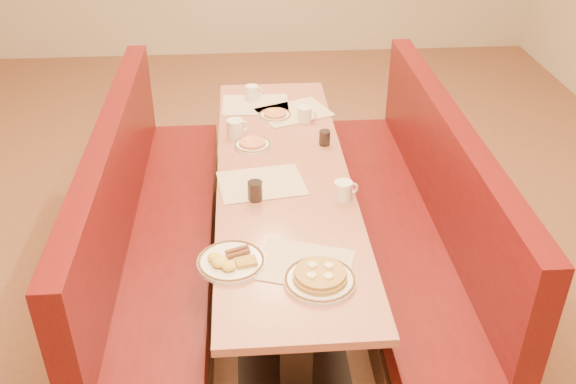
{
  "coord_description": "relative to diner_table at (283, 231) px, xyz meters",
  "views": [
    {
      "loc": [
        -0.19,
        -2.94,
        2.48
      ],
      "look_at": [
        0.0,
        -0.34,
        0.85
      ],
      "focal_mm": 40.0,
      "sensor_mm": 36.0,
      "label": 1
    }
  ],
  "objects": [
    {
      "name": "placemat_near_right",
      "position": [
        0.04,
        -0.78,
        0.38
      ],
      "size": [
        0.48,
        0.42,
        0.0
      ],
      "primitive_type": "cube",
      "rotation": [
        0.0,
        0.0,
        -0.33
      ],
      "color": "beige",
      "rests_on": "diner_table"
    },
    {
      "name": "extra_plate_mid",
      "position": [
        -0.0,
        0.71,
        0.39
      ],
      "size": [
        0.2,
        0.2,
        0.04
      ],
      "rotation": [
        0.0,
        0.0,
        -0.35
      ],
      "color": "white",
      "rests_on": "diner_table"
    },
    {
      "name": "placemat_far_right",
      "position": [
        0.12,
        0.77,
        0.38
      ],
      "size": [
        0.51,
        0.46,
        0.0
      ],
      "primitive_type": "cube",
      "rotation": [
        0.0,
        0.0,
        0.4
      ],
      "color": "beige",
      "rests_on": "diner_table"
    },
    {
      "name": "coffee_mug_b",
      "position": [
        -0.25,
        0.46,
        0.43
      ],
      "size": [
        0.13,
        0.1,
        0.1
      ],
      "rotation": [
        0.0,
        0.0,
        0.39
      ],
      "color": "white",
      "rests_on": "diner_table"
    },
    {
      "name": "placemat_far_left",
      "position": [
        -0.12,
        0.9,
        0.38
      ],
      "size": [
        0.43,
        0.33,
        0.0
      ],
      "primitive_type": "cube",
      "rotation": [
        0.0,
        0.0,
        -0.02
      ],
      "color": "beige",
      "rests_on": "diner_table"
    },
    {
      "name": "extra_plate_far",
      "position": [
        -0.16,
        0.33,
        0.39
      ],
      "size": [
        0.22,
        0.22,
        0.04
      ],
      "rotation": [
        0.0,
        0.0,
        -0.02
      ],
      "color": "white",
      "rests_on": "diner_table"
    },
    {
      "name": "diner_table",
      "position": [
        0.0,
        0.0,
        0.0
      ],
      "size": [
        0.7,
        2.5,
        0.75
      ],
      "color": "black",
      "rests_on": "ground"
    },
    {
      "name": "coffee_mug_c",
      "position": [
        0.18,
        0.64,
        0.42
      ],
      "size": [
        0.12,
        0.09,
        0.09
      ],
      "rotation": [
        0.0,
        0.0,
        -0.39
      ],
      "color": "white",
      "rests_on": "diner_table"
    },
    {
      "name": "placemat_near_left",
      "position": [
        -0.12,
        -0.09,
        0.38
      ],
      "size": [
        0.48,
        0.38,
        0.0
      ],
      "primitive_type": "cube",
      "rotation": [
        0.0,
        0.0,
        0.14
      ],
      "color": "beige",
      "rests_on": "diner_table"
    },
    {
      "name": "coffee_mug_d",
      "position": [
        -0.14,
        1.0,
        0.42
      ],
      "size": [
        0.12,
        0.09,
        0.09
      ],
      "rotation": [
        0.0,
        0.0,
        0.38
      ],
      "color": "white",
      "rests_on": "diner_table"
    },
    {
      "name": "soda_tumbler_mid",
      "position": [
        0.26,
        0.32,
        0.42
      ],
      "size": [
        0.06,
        0.06,
        0.09
      ],
      "color": "black",
      "rests_on": "diner_table"
    },
    {
      "name": "soda_tumbler_near",
      "position": [
        -0.16,
        -0.24,
        0.43
      ],
      "size": [
        0.07,
        0.07,
        0.1
      ],
      "color": "black",
      "rests_on": "diner_table"
    },
    {
      "name": "booth_right",
      "position": [
        0.73,
        0.0,
        -0.01
      ],
      "size": [
        0.55,
        2.5,
        1.05
      ],
      "color": "#4C3326",
      "rests_on": "ground"
    },
    {
      "name": "eggs_plate",
      "position": [
        -0.28,
        -0.75,
        0.39
      ],
      "size": [
        0.29,
        0.29,
        0.06
      ],
      "rotation": [
        0.0,
        0.0,
        0.2
      ],
      "color": "white",
      "rests_on": "diner_table"
    },
    {
      "name": "pancake_plate",
      "position": [
        0.09,
        -0.9,
        0.4
      ],
      "size": [
        0.3,
        0.3,
        0.07
      ],
      "rotation": [
        0.0,
        0.0,
        0.19
      ],
      "color": "white",
      "rests_on": "diner_table"
    },
    {
      "name": "booth_left",
      "position": [
        -0.73,
        0.0,
        -0.01
      ],
      "size": [
        0.55,
        2.5,
        1.05
      ],
      "color": "#4C3326",
      "rests_on": "ground"
    },
    {
      "name": "ground",
      "position": [
        0.0,
        0.0,
        -0.37
      ],
      "size": [
        8.0,
        8.0,
        0.0
      ],
      "primitive_type": "plane",
      "color": "#9E6647",
      "rests_on": "ground"
    },
    {
      "name": "coffee_mug_a",
      "position": [
        0.28,
        -0.27,
        0.43
      ],
      "size": [
        0.13,
        0.09,
        0.1
      ],
      "rotation": [
        0.0,
        0.0,
        0.28
      ],
      "color": "white",
      "rests_on": "diner_table"
    }
  ]
}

